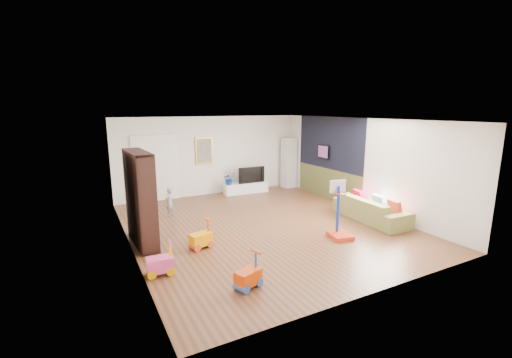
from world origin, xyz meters
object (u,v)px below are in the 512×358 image
media_console (246,188)px  basketball_hoop (341,210)px  sofa (371,209)px  bookshelf (140,199)px

media_console → basketball_hoop: (0.07, -4.88, 0.49)m
basketball_hoop → sofa: bearing=31.7°
bookshelf → basketball_hoop: 4.52m
media_console → bookshelf: bookshelf is taller
media_console → basketball_hoop: basketball_hoop is taller
media_console → sofa: 4.59m
sofa → basketball_hoop: 1.71m
media_console → basketball_hoop: bearing=-86.5°
bookshelf → basketball_hoop: size_ratio=1.54×
sofa → basketball_hoop: bearing=112.7°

